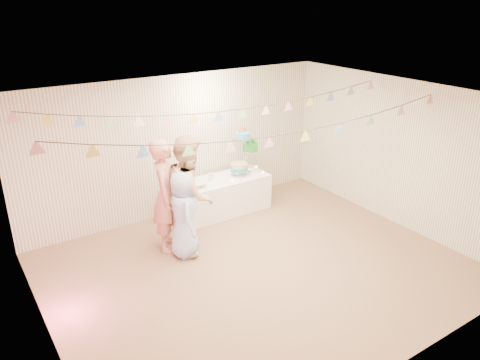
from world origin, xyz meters
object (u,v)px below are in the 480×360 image
cake_stand (245,148)px  person_adult_b (190,194)px  person_adult_a (166,195)px  person_child (184,214)px  table (222,195)px

cake_stand → person_adult_b: bearing=-151.5°
person_adult_a → person_child: bearing=-127.3°
person_adult_a → person_adult_b: 0.37m
cake_stand → person_child: cake_stand is taller
person_child → cake_stand: bearing=-45.0°
table → person_adult_a: person_adult_a is taller
table → person_adult_a: (-1.43, -0.66, 0.59)m
cake_stand → person_adult_a: (-1.98, -0.71, -0.24)m
person_adult_a → table: bearing=-31.7°
cake_stand → person_adult_a: bearing=-160.3°
person_adult_b → person_child: person_adult_b is taller
table → person_child: person_child is taller
person_adult_b → person_child: 0.35m
table → cake_stand: 1.00m
cake_stand → person_adult_b: person_adult_b is taller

